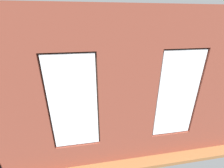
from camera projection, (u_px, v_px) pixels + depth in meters
name	position (u px, v px, depth m)	size (l,w,h in m)	color
ground_plane	(110.00, 106.00, 6.32)	(6.46, 6.02, 0.10)	brown
brick_wall_with_windows	(128.00, 97.00, 3.22)	(5.86, 0.30, 3.56)	brown
white_wall_right	(25.00, 69.00, 4.98)	(0.10, 5.02, 3.56)	white
couch_by_window	(111.00, 131.00, 4.34)	(2.04, 0.87, 0.80)	black
couch_left	(165.00, 98.00, 6.17)	(0.95, 2.01, 0.80)	black
coffee_table	(111.00, 95.00, 6.27)	(1.25, 0.73, 0.44)	olive
cup_ceramic	(103.00, 95.00, 6.07)	(0.08, 0.08, 0.10)	#B23D38
candle_jar	(119.00, 91.00, 6.39)	(0.08, 0.08, 0.13)	#B7333D
table_plant_small	(114.00, 93.00, 6.12)	(0.13, 0.13, 0.20)	#47423D
remote_silver	(107.00, 93.00, 6.30)	(0.05, 0.17, 0.02)	#B2B2B7
remote_gray	(111.00, 94.00, 6.24)	(0.05, 0.17, 0.02)	#59595B
media_console	(44.00, 104.00, 5.85)	(1.22, 0.42, 0.55)	black
tv_flatscreen	(41.00, 88.00, 5.59)	(1.22, 0.20, 0.79)	black
papasan_chair	(86.00, 80.00, 7.69)	(1.08, 1.08, 0.69)	olive
potted_plant_near_tv	(52.00, 107.00, 4.80)	(0.83, 0.81, 1.12)	#47423D
potted_plant_mid_room_small	(129.00, 86.00, 7.01)	(0.33, 0.33, 0.64)	brown
potted_plant_by_left_couch	(143.00, 83.00, 7.36)	(0.40, 0.40, 0.67)	gray
potted_plant_corner_far_left	(197.00, 119.00, 4.60)	(1.10, 1.10, 1.32)	brown
potted_plant_corner_near_left	(147.00, 73.00, 8.24)	(0.64, 0.64, 0.95)	brown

